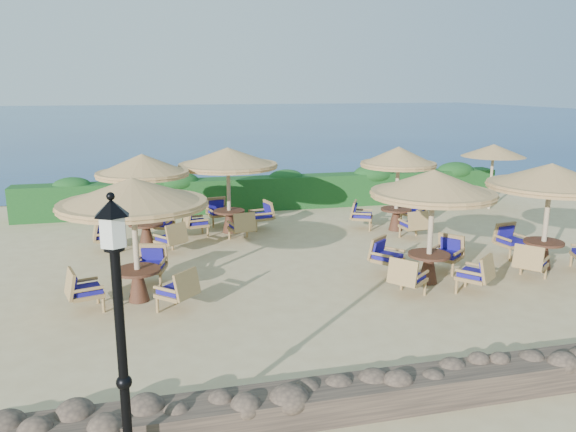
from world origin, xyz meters
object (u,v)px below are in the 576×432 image
Objects in this scene: lamp_post at (122,354)px; cafe_set_2 at (549,192)px; cafe_set_3 at (143,183)px; cafe_set_1 at (432,206)px; cafe_set_5 at (398,174)px; cafe_set_4 at (228,173)px; cafe_set_0 at (134,211)px; extra_parasol at (494,151)px.

lamp_post reaches higher than cafe_set_2.
cafe_set_2 is at bearing -24.38° from cafe_set_3.
lamp_post is 1.17× the size of cafe_set_1.
cafe_set_4 is at bearing 168.88° from cafe_set_5.
cafe_set_0 is at bearing -92.34° from cafe_set_3.
cafe_set_0 is 9.77m from cafe_set_2.
cafe_set_4 is 1.11× the size of cafe_set_5.
cafe_set_5 is at bearing -155.86° from extra_parasol.
cafe_set_1 is 3.29m from cafe_set_2.
cafe_set_3 reaches higher than extra_parasol.
cafe_set_5 is (7.87, 9.88, 0.24)m from lamp_post.
cafe_set_0 is at bearing -151.60° from cafe_set_5.
cafe_set_0 is 5.89m from cafe_set_4.
cafe_set_4 is (2.51, 1.07, 0.03)m from cafe_set_3.
lamp_post is at bearing -90.41° from cafe_set_0.
cafe_set_3 is 1.00× the size of cafe_set_5.
cafe_set_5 is (7.66, 0.06, -0.06)m from cafe_set_3.
cafe_set_5 is (1.32, 4.69, -0.04)m from cafe_set_1.
cafe_set_4 is (2.73, 10.89, 0.33)m from lamp_post.
cafe_set_2 is 8.93m from cafe_set_4.
cafe_set_0 is 1.02× the size of cafe_set_2.
extra_parasol is at bearing 26.83° from cafe_set_0.
cafe_set_1 is 0.94× the size of cafe_set_2.
cafe_set_1 reaches higher than extra_parasol.
lamp_post is 17.41m from extra_parasol.
lamp_post is at bearing -136.40° from extra_parasol.
cafe_set_0 is 1.00× the size of cafe_set_4.
extra_parasol is 14.08m from cafe_set_0.
cafe_set_0 reaches higher than extra_parasol.
cafe_set_0 is at bearing -153.17° from extra_parasol.
cafe_set_0 and cafe_set_5 have the same top height.
lamp_post is 12.63m from cafe_set_5.
cafe_set_3 and cafe_set_4 have the same top height.
cafe_set_2 is 10.54m from cafe_set_3.
cafe_set_4 is at bearing -173.59° from extra_parasol.
cafe_set_1 is at bearing -56.20° from cafe_set_4.
cafe_set_1 is 4.87m from cafe_set_5.
cafe_set_4 is (-9.87, -1.11, -0.28)m from extra_parasol.
lamp_post is at bearing -104.05° from cafe_set_4.
cafe_set_4 is 5.24m from cafe_set_5.
lamp_post reaches higher than extra_parasol.
cafe_set_0 and cafe_set_3 have the same top height.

